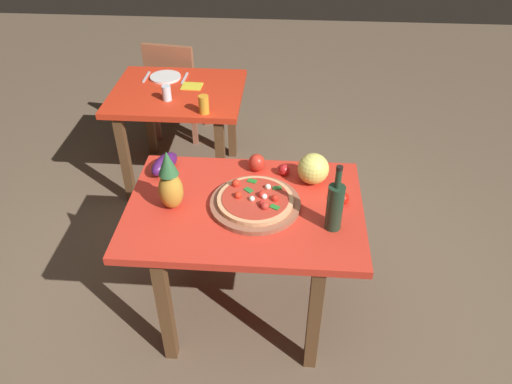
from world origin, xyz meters
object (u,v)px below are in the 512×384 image
object	(u,v)px
tomato_at_corner	(343,198)
tomato_near_board	(284,170)
background_table	(179,105)
fork_utensil	(146,77)
display_table	(245,221)
dinner_plate	(165,77)
dining_chair	(176,84)
drinking_glass_juice	(204,105)
pineapple_left	(170,183)
napkin_folded	(192,86)
pizza	(255,200)
drinking_glass_water	(167,93)
knife_utensil	(185,78)
bell_pepper	(257,163)
eggplant	(164,164)
wine_bottle	(335,206)
pizza_board	(255,204)
melon	(313,169)

from	to	relation	value
tomato_at_corner	tomato_near_board	bearing A→B (deg)	141.90
background_table	fork_utensil	distance (m)	0.34
display_table	dinner_plate	size ratio (longest dim) A/B	5.19
dining_chair	drinking_glass_juice	distance (m)	1.05
pineapple_left	napkin_folded	distance (m)	1.34
background_table	dinner_plate	world-z (taller)	dinner_plate
tomato_at_corner	background_table	bearing A→B (deg)	131.66
background_table	pizza	xyz separation A→B (m)	(0.63, -1.23, 0.16)
dining_chair	dinner_plate	world-z (taller)	dining_chair
pizza	napkin_folded	world-z (taller)	pizza
drinking_glass_water	napkin_folded	size ratio (longest dim) A/B	0.72
pineapple_left	tomato_at_corner	bearing A→B (deg)	5.65
knife_utensil	napkin_folded	world-z (taller)	knife_utensil
background_table	pizza	world-z (taller)	pizza
pizza	bell_pepper	distance (m)	0.31
eggplant	wine_bottle	bearing A→B (deg)	-24.24
wine_bottle	knife_utensil	distance (m)	1.83
tomato_at_corner	drinking_glass_water	world-z (taller)	drinking_glass_water
tomato_at_corner	fork_utensil	bearing A→B (deg)	133.80
pizza_board	background_table	bearing A→B (deg)	117.08
pineapple_left	tomato_at_corner	distance (m)	0.83
dinner_plate	wine_bottle	bearing A→B (deg)	-54.15
drinking_glass_juice	knife_utensil	distance (m)	0.55
melon	eggplant	distance (m)	0.78
pizza_board	bell_pepper	size ratio (longest dim) A/B	4.52
display_table	pineapple_left	xyz separation A→B (m)	(-0.34, -0.03, 0.24)
wine_bottle	napkin_folded	world-z (taller)	wine_bottle
melon	dinner_plate	world-z (taller)	melon
background_table	pizza_board	distance (m)	1.39
bell_pepper	tomato_near_board	distance (m)	0.15
pizza	eggplant	world-z (taller)	eggplant
bell_pepper	drinking_glass_water	xyz separation A→B (m)	(-0.65, 0.77, 0.01)
melon	napkin_folded	xyz separation A→B (m)	(-0.81, 1.07, -0.08)
display_table	background_table	world-z (taller)	same
drinking_glass_juice	drinking_glass_water	world-z (taller)	drinking_glass_juice
dining_chair	tomato_at_corner	xyz separation A→B (m)	(1.21, -1.78, 0.28)
dining_chair	fork_utensil	xyz separation A→B (m)	(-0.11, -0.42, 0.25)
tomato_near_board	napkin_folded	size ratio (longest dim) A/B	0.43
display_table	napkin_folded	bearing A→B (deg)	110.63
tomato_near_board	drinking_glass_water	distance (m)	1.13
pizza_board	bell_pepper	distance (m)	0.32
melon	knife_utensil	distance (m)	1.49
background_table	eggplant	distance (m)	0.99
pineapple_left	drinking_glass_water	size ratio (longest dim) A/B	3.12
fork_utensil	pineapple_left	bearing A→B (deg)	-71.40
drinking_glass_juice	dinner_plate	bearing A→B (deg)	125.72
drinking_glass_juice	pizza_board	bearing A→B (deg)	-66.93
pizza_board	knife_utensil	xyz separation A→B (m)	(-0.61, 1.42, -0.01)
pizza_board	bell_pepper	bearing A→B (deg)	92.73
pineapple_left	knife_utensil	world-z (taller)	pineapple_left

